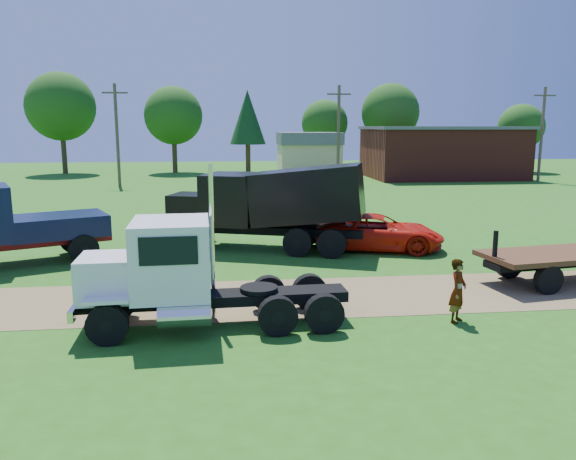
{
  "coord_description": "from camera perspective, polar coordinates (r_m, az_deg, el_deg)",
  "views": [
    {
      "loc": [
        -4.57,
        -16.88,
        5.33
      ],
      "look_at": [
        -2.32,
        3.07,
        1.6
      ],
      "focal_mm": 35.0,
      "sensor_mm": 36.0,
      "label": 1
    }
  ],
  "objects": [
    {
      "name": "utility_poles",
      "position": [
        52.95,
        5.15,
        9.81
      ],
      "size": [
        42.2,
        0.28,
        9.0
      ],
      "color": "brown",
      "rests_on": "ground"
    },
    {
      "name": "white_semi_tractor",
      "position": [
        15.16,
        -11.4,
        -4.41
      ],
      "size": [
        7.23,
        2.72,
        4.33
      ],
      "rotation": [
        0.0,
        0.0,
        0.04
      ],
      "color": "black",
      "rests_on": "ground"
    },
    {
      "name": "tree_row",
      "position": [
        67.24,
        -3.31,
        11.62
      ],
      "size": [
        58.94,
        13.05,
        11.26
      ],
      "color": "#392817",
      "rests_on": "ground"
    },
    {
      "name": "spectator_a",
      "position": [
        16.13,
        16.88,
        -5.92
      ],
      "size": [
        0.74,
        0.77,
        1.77
      ],
      "primitive_type": "imported",
      "rotation": [
        0.0,
        0.0,
        0.86
      ],
      "color": "#999999",
      "rests_on": "ground"
    },
    {
      "name": "orange_pickup",
      "position": [
        24.76,
        9.17,
        -0.21
      ],
      "size": [
        6.05,
        3.89,
        1.55
      ],
      "primitive_type": "imported",
      "rotation": [
        0.0,
        0.0,
        1.32
      ],
      "color": "red",
      "rests_on": "ground"
    },
    {
      "name": "ground",
      "position": [
        18.29,
        8.37,
        -6.54
      ],
      "size": [
        140.0,
        140.0,
        0.0
      ],
      "primitive_type": "plane",
      "color": "#295A13",
      "rests_on": "ground"
    },
    {
      "name": "tan_shed",
      "position": [
        57.6,
        2.14,
        7.62
      ],
      "size": [
        6.2,
        5.4,
        4.7
      ],
      "color": "tan",
      "rests_on": "ground"
    },
    {
      "name": "dirt_track",
      "position": [
        18.28,
        8.37,
        -6.52
      ],
      "size": [
        120.0,
        4.2,
        0.01
      ],
      "primitive_type": "cube",
      "color": "brown",
      "rests_on": "ground"
    },
    {
      "name": "navy_truck",
      "position": [
        24.06,
        -27.23,
        0.43
      ],
      "size": [
        7.29,
        5.06,
        3.13
      ],
      "rotation": [
        0.0,
        0.0,
        0.42
      ],
      "color": "maroon",
      "rests_on": "ground"
    },
    {
      "name": "spectator_b",
      "position": [
        25.97,
        2.73,
        0.72
      ],
      "size": [
        1.13,
        1.08,
        1.83
      ],
      "primitive_type": "imported",
      "rotation": [
        0.0,
        0.0,
        3.77
      ],
      "color": "#999999",
      "rests_on": "ground"
    },
    {
      "name": "black_dump_truck",
      "position": [
        24.32,
        -1.65,
        2.85
      ],
      "size": [
        8.89,
        5.1,
        3.79
      ],
      "rotation": [
        0.0,
        0.0,
        -0.32
      ],
      "color": "black",
      "rests_on": "ground"
    },
    {
      "name": "brick_building",
      "position": [
        61.26,
        15.32,
        7.65
      ],
      "size": [
        15.4,
        10.4,
        5.3
      ],
      "color": "maroon",
      "rests_on": "ground"
    }
  ]
}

